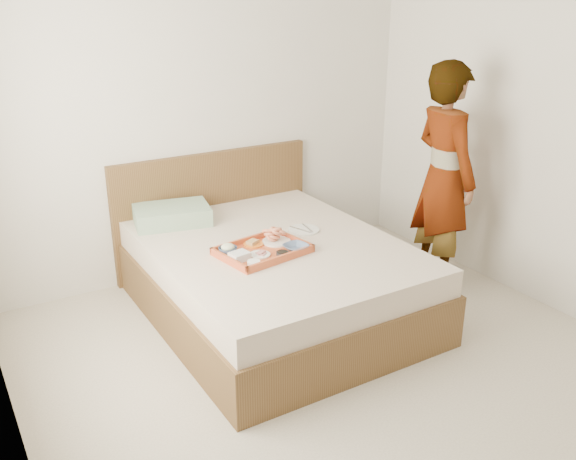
% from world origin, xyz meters
% --- Properties ---
extents(ground, '(3.50, 4.00, 0.01)m').
position_xyz_m(ground, '(0.00, 0.00, 0.00)').
color(ground, beige).
rests_on(ground, ground).
extents(wall_back, '(3.50, 0.01, 2.60)m').
position_xyz_m(wall_back, '(0.00, 2.00, 1.30)').
color(wall_back, silver).
rests_on(wall_back, ground).
extents(bed, '(1.65, 2.00, 0.53)m').
position_xyz_m(bed, '(0.01, 1.00, 0.27)').
color(bed, brown).
rests_on(bed, ground).
extents(headboard, '(1.65, 0.06, 0.95)m').
position_xyz_m(headboard, '(0.01, 1.97, 0.47)').
color(headboard, brown).
rests_on(headboard, ground).
extents(pillow, '(0.60, 0.47, 0.13)m').
position_xyz_m(pillow, '(-0.44, 1.72, 0.59)').
color(pillow, '#8FAD86').
rests_on(pillow, bed).
extents(tray, '(0.61, 0.48, 0.05)m').
position_xyz_m(tray, '(-0.14, 0.89, 0.56)').
color(tray, '#C44626').
rests_on(tray, bed).
extents(prawn_plate, '(0.22, 0.22, 0.01)m').
position_xyz_m(prawn_plate, '(0.01, 0.98, 0.55)').
color(prawn_plate, white).
rests_on(prawn_plate, tray).
extents(navy_bowl_big, '(0.18, 0.18, 0.04)m').
position_xyz_m(navy_bowl_big, '(0.05, 0.79, 0.56)').
color(navy_bowl_big, navy).
rests_on(navy_bowl_big, tray).
extents(sauce_dish, '(0.09, 0.09, 0.03)m').
position_xyz_m(sauce_dish, '(-0.07, 0.75, 0.56)').
color(sauce_dish, black).
rests_on(sauce_dish, tray).
extents(meat_plate, '(0.16, 0.16, 0.01)m').
position_xyz_m(meat_plate, '(-0.19, 0.84, 0.55)').
color(meat_plate, white).
rests_on(meat_plate, tray).
extents(bread_plate, '(0.15, 0.15, 0.01)m').
position_xyz_m(bread_plate, '(-0.14, 1.02, 0.55)').
color(bread_plate, orange).
rests_on(bread_plate, tray).
extents(salad_bowl, '(0.14, 0.14, 0.04)m').
position_xyz_m(salad_bowl, '(-0.35, 0.99, 0.56)').
color(salad_bowl, navy).
rests_on(salad_bowl, tray).
extents(plastic_tub, '(0.13, 0.11, 0.05)m').
position_xyz_m(plastic_tub, '(-0.33, 0.84, 0.57)').
color(plastic_tub, silver).
rests_on(plastic_tub, tray).
extents(cheese_round, '(0.09, 0.09, 0.03)m').
position_xyz_m(cheese_round, '(-0.29, 0.73, 0.56)').
color(cheese_round, white).
rests_on(cheese_round, tray).
extents(dinner_plate, '(0.23, 0.23, 0.01)m').
position_xyz_m(dinner_plate, '(0.31, 1.10, 0.54)').
color(dinner_plate, white).
rests_on(dinner_plate, bed).
extents(person, '(0.50, 0.67, 1.69)m').
position_xyz_m(person, '(1.33, 0.79, 0.84)').
color(person, beige).
rests_on(person, ground).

